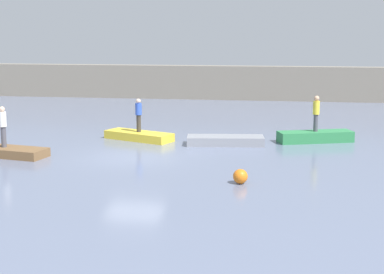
{
  "coord_description": "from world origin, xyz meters",
  "views": [
    {
      "loc": [
        6.35,
        -24.14,
        5.4
      ],
      "look_at": [
        2.29,
        1.73,
        0.65
      ],
      "focal_mm": 54.89,
      "sensor_mm": 36.0,
      "label": 1
    }
  ],
  "objects_px": {
    "rowboat_grey": "(225,141)",
    "rowboat_green": "(315,137)",
    "person_white_shirt": "(3,124)",
    "person_yellow_shirt": "(316,111)",
    "mooring_buoy": "(240,176)",
    "person_blue_shirt": "(139,113)",
    "rowboat_brown": "(4,151)",
    "rowboat_yellow": "(139,136)"
  },
  "relations": [
    {
      "from": "rowboat_brown",
      "to": "mooring_buoy",
      "type": "relative_size",
      "value": 7.33
    },
    {
      "from": "rowboat_brown",
      "to": "person_white_shirt",
      "type": "xyz_separation_m",
      "value": [
        0.0,
        0.0,
        1.2
      ]
    },
    {
      "from": "rowboat_yellow",
      "to": "rowboat_green",
      "type": "xyz_separation_m",
      "value": [
        8.72,
        0.81,
        0.06
      ]
    },
    {
      "from": "rowboat_yellow",
      "to": "mooring_buoy",
      "type": "height_order",
      "value": "mooring_buoy"
    },
    {
      "from": "person_white_shirt",
      "to": "mooring_buoy",
      "type": "distance_m",
      "value": 11.1
    },
    {
      "from": "rowboat_grey",
      "to": "rowboat_green",
      "type": "distance_m",
      "value": 4.53
    },
    {
      "from": "person_yellow_shirt",
      "to": "mooring_buoy",
      "type": "distance_m",
      "value": 9.2
    },
    {
      "from": "mooring_buoy",
      "to": "rowboat_grey",
      "type": "bearing_deg",
      "value": 99.95
    },
    {
      "from": "rowboat_green",
      "to": "person_white_shirt",
      "type": "bearing_deg",
      "value": -177.32
    },
    {
      "from": "rowboat_brown",
      "to": "rowboat_green",
      "type": "height_order",
      "value": "rowboat_green"
    },
    {
      "from": "rowboat_yellow",
      "to": "rowboat_green",
      "type": "relative_size",
      "value": 0.97
    },
    {
      "from": "rowboat_green",
      "to": "person_white_shirt",
      "type": "distance_m",
      "value": 14.7
    },
    {
      "from": "rowboat_brown",
      "to": "rowboat_yellow",
      "type": "distance_m",
      "value": 6.73
    },
    {
      "from": "mooring_buoy",
      "to": "person_white_shirt",
      "type": "bearing_deg",
      "value": 163.34
    },
    {
      "from": "rowboat_brown",
      "to": "person_blue_shirt",
      "type": "height_order",
      "value": "person_blue_shirt"
    },
    {
      "from": "rowboat_grey",
      "to": "rowboat_green",
      "type": "relative_size",
      "value": 1.0
    },
    {
      "from": "person_yellow_shirt",
      "to": "person_blue_shirt",
      "type": "bearing_deg",
      "value": -174.68
    },
    {
      "from": "person_yellow_shirt",
      "to": "person_blue_shirt",
      "type": "height_order",
      "value": "person_yellow_shirt"
    },
    {
      "from": "rowboat_brown",
      "to": "rowboat_green",
      "type": "xyz_separation_m",
      "value": [
        13.62,
        5.42,
        0.07
      ]
    },
    {
      "from": "rowboat_yellow",
      "to": "rowboat_green",
      "type": "distance_m",
      "value": 8.76
    },
    {
      "from": "person_yellow_shirt",
      "to": "person_blue_shirt",
      "type": "distance_m",
      "value": 8.76
    },
    {
      "from": "rowboat_yellow",
      "to": "person_yellow_shirt",
      "type": "bearing_deg",
      "value": 28.47
    },
    {
      "from": "rowboat_yellow",
      "to": "rowboat_grey",
      "type": "bearing_deg",
      "value": 15.1
    },
    {
      "from": "rowboat_brown",
      "to": "person_blue_shirt",
      "type": "xyz_separation_m",
      "value": [
        4.91,
        4.61,
        1.15
      ]
    },
    {
      "from": "rowboat_grey",
      "to": "mooring_buoy",
      "type": "bearing_deg",
      "value": -87.19
    },
    {
      "from": "rowboat_green",
      "to": "mooring_buoy",
      "type": "xyz_separation_m",
      "value": [
        -3.05,
        -8.59,
        -0.0
      ]
    },
    {
      "from": "person_white_shirt",
      "to": "mooring_buoy",
      "type": "relative_size",
      "value": 3.37
    },
    {
      "from": "rowboat_grey",
      "to": "person_blue_shirt",
      "type": "height_order",
      "value": "person_blue_shirt"
    },
    {
      "from": "mooring_buoy",
      "to": "rowboat_brown",
      "type": "bearing_deg",
      "value": 163.34
    },
    {
      "from": "mooring_buoy",
      "to": "rowboat_green",
      "type": "bearing_deg",
      "value": 70.47
    },
    {
      "from": "mooring_buoy",
      "to": "person_blue_shirt",
      "type": "bearing_deg",
      "value": 126.11
    },
    {
      "from": "person_yellow_shirt",
      "to": "person_blue_shirt",
      "type": "relative_size",
      "value": 1.05
    },
    {
      "from": "rowboat_grey",
      "to": "person_white_shirt",
      "type": "relative_size",
      "value": 2.04
    },
    {
      "from": "person_yellow_shirt",
      "to": "mooring_buoy",
      "type": "bearing_deg",
      "value": -109.53
    },
    {
      "from": "person_white_shirt",
      "to": "person_yellow_shirt",
      "type": "bearing_deg",
      "value": 21.7
    },
    {
      "from": "person_blue_shirt",
      "to": "mooring_buoy",
      "type": "height_order",
      "value": "person_blue_shirt"
    },
    {
      "from": "mooring_buoy",
      "to": "person_yellow_shirt",
      "type": "bearing_deg",
      "value": 70.47
    },
    {
      "from": "rowboat_yellow",
      "to": "mooring_buoy",
      "type": "xyz_separation_m",
      "value": [
        5.67,
        -7.78,
        0.06
      ]
    },
    {
      "from": "rowboat_brown",
      "to": "person_yellow_shirt",
      "type": "distance_m",
      "value": 14.72
    },
    {
      "from": "rowboat_green",
      "to": "person_blue_shirt",
      "type": "xyz_separation_m",
      "value": [
        -8.72,
        -0.81,
        1.07
      ]
    },
    {
      "from": "rowboat_brown",
      "to": "rowboat_grey",
      "type": "distance_m",
      "value": 10.14
    },
    {
      "from": "rowboat_brown",
      "to": "rowboat_grey",
      "type": "bearing_deg",
      "value": 34.27
    }
  ]
}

